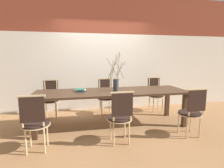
% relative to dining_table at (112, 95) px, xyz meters
% --- Properties ---
extents(ground_plane, '(16.00, 16.00, 0.00)m').
position_rel_dining_table_xyz_m(ground_plane, '(0.00, 0.00, -0.68)').
color(ground_plane, '#9E7047').
extents(wall_rear, '(12.00, 0.06, 3.20)m').
position_rel_dining_table_xyz_m(wall_rear, '(0.00, 1.36, 0.92)').
color(wall_rear, silver).
rests_on(wall_rear, ground_plane).
extents(dining_table, '(3.22, 0.96, 0.77)m').
position_rel_dining_table_xyz_m(dining_table, '(0.00, 0.00, 0.00)').
color(dining_table, '#422B1C').
rests_on(dining_table, ground_plane).
extents(chair_near_leftend, '(0.43, 0.43, 0.93)m').
position_rel_dining_table_xyz_m(chair_near_leftend, '(-1.38, -0.83, -0.18)').
color(chair_near_leftend, black).
rests_on(chair_near_leftend, ground_plane).
extents(chair_near_left, '(0.43, 0.43, 0.93)m').
position_rel_dining_table_xyz_m(chair_near_left, '(-0.02, -0.83, -0.18)').
color(chair_near_left, black).
rests_on(chair_near_left, ground_plane).
extents(chair_near_center, '(0.43, 0.43, 0.93)m').
position_rel_dining_table_xyz_m(chair_near_center, '(1.33, -0.83, -0.18)').
color(chair_near_center, black).
rests_on(chair_near_center, ground_plane).
extents(chair_far_leftend, '(0.43, 0.43, 0.93)m').
position_rel_dining_table_xyz_m(chair_far_leftend, '(-1.37, 0.83, -0.18)').
color(chair_far_leftend, black).
rests_on(chair_far_leftend, ground_plane).
extents(chair_far_left, '(0.43, 0.43, 0.93)m').
position_rel_dining_table_xyz_m(chair_far_left, '(-0.00, 0.83, -0.18)').
color(chair_far_left, black).
rests_on(chair_far_left, ground_plane).
extents(chair_far_center, '(0.43, 0.43, 0.93)m').
position_rel_dining_table_xyz_m(chair_far_center, '(1.40, 0.83, -0.18)').
color(chair_far_center, black).
rests_on(chair_far_center, ground_plane).
extents(vase_centerpiece, '(0.41, 0.41, 0.81)m').
position_rel_dining_table_xyz_m(vase_centerpiece, '(0.08, -0.03, 0.24)').
color(vase_centerpiece, '#33383D').
rests_on(vase_centerpiece, dining_table).
extents(book_stack, '(0.24, 0.22, 0.05)m').
position_rel_dining_table_xyz_m(book_stack, '(-0.67, 0.09, 0.11)').
color(book_stack, '#234C8C').
rests_on(book_stack, dining_table).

